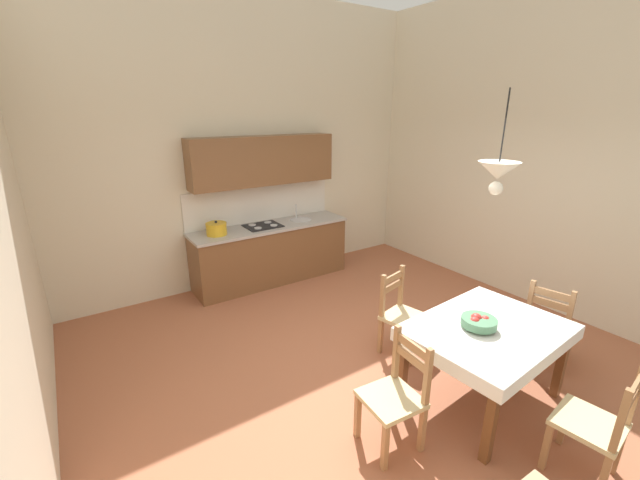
{
  "coord_description": "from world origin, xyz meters",
  "views": [
    {
      "loc": [
        -2.43,
        -2.65,
        2.57
      ],
      "look_at": [
        -0.03,
        0.93,
        1.13
      ],
      "focal_mm": 22.11,
      "sensor_mm": 36.0,
      "label": 1
    }
  ],
  "objects": [
    {
      "name": "wall_right",
      "position": [
        2.85,
        0.0,
        2.06
      ],
      "size": [
        0.12,
        6.25,
        4.12
      ],
      "primitive_type": "cube",
      "color": "beige",
      "rests_on": "ground_plane"
    },
    {
      "name": "fruit_bowl",
      "position": [
        0.39,
        -0.91,
        0.81
      ],
      "size": [
        0.3,
        0.3,
        0.12
      ],
      "color": "#4C7F5B",
      "rests_on": "dining_table"
    },
    {
      "name": "dining_chair_window_side",
      "position": [
        1.54,
        -0.99,
        0.44
      ],
      "size": [
        0.5,
        0.5,
        0.93
      ],
      "color": "#D1BC89",
      "rests_on": "ground_plane"
    },
    {
      "name": "kitchen_cabinetry",
      "position": [
        0.12,
        2.56,
        0.86
      ],
      "size": [
        2.42,
        0.63,
        2.2
      ],
      "color": "brown",
      "rests_on": "ground_plane"
    },
    {
      "name": "ground_plane",
      "position": [
        0.0,
        0.0,
        -0.05
      ],
      "size": [
        6.19,
        6.25,
        0.1
      ],
      "primitive_type": "cube",
      "color": "#A86042"
    },
    {
      "name": "dining_table",
      "position": [
        0.49,
        -0.95,
        0.63
      ],
      "size": [
        1.44,
        1.12,
        0.75
      ],
      "color": "brown",
      "rests_on": "ground_plane"
    },
    {
      "name": "dining_chair_tv_side",
      "position": [
        -0.53,
        -0.88,
        0.44
      ],
      "size": [
        0.46,
        0.46,
        0.93
      ],
      "color": "#D1BC89",
      "rests_on": "ground_plane"
    },
    {
      "name": "dining_chair_kitchen_side",
      "position": [
        0.42,
        0.01,
        0.44
      ],
      "size": [
        0.5,
        0.5,
        0.93
      ],
      "color": "#D1BC89",
      "rests_on": "ground_plane"
    },
    {
      "name": "pendant_lamp",
      "position": [
        0.46,
        -0.85,
        2.1
      ],
      "size": [
        0.32,
        0.32,
        0.8
      ],
      "color": "black"
    },
    {
      "name": "dining_chair_camera_side",
      "position": [
        0.43,
        -1.89,
        0.44
      ],
      "size": [
        0.47,
        0.47,
        0.93
      ],
      "color": "#D1BC89",
      "rests_on": "ground_plane"
    },
    {
      "name": "wall_back",
      "position": [
        0.0,
        2.89,
        2.06
      ],
      "size": [
        6.19,
        0.12,
        4.12
      ],
      "primitive_type": "cube",
      "color": "beige",
      "rests_on": "ground_plane"
    }
  ]
}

